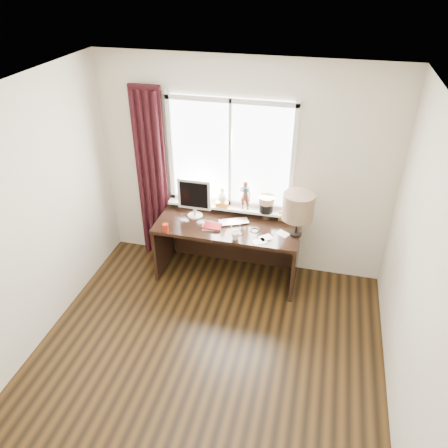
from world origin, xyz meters
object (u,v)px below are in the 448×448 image
(desk, at_px, (229,238))
(table_lamp, at_px, (298,207))
(mug, at_px, (235,235))
(red_cup, at_px, (165,228))
(laptop, at_px, (234,222))
(monitor, at_px, (194,196))

(desk, distance_m, table_lamp, 1.01)
(mug, bearing_deg, red_cup, -177.84)
(desk, relative_size, table_lamp, 3.27)
(laptop, distance_m, red_cup, 0.81)
(mug, distance_m, monitor, 0.73)
(red_cup, height_order, desk, red_cup)
(mug, bearing_deg, table_lamp, 21.14)
(monitor, xyz_separation_m, table_lamp, (1.23, -0.12, 0.09))
(laptop, distance_m, mug, 0.35)
(red_cup, distance_m, table_lamp, 1.52)
(mug, distance_m, red_cup, 0.82)
(laptop, distance_m, desk, 0.27)
(red_cup, height_order, table_lamp, table_lamp)
(mug, relative_size, monitor, 0.21)
(red_cup, bearing_deg, laptop, 26.46)
(table_lamp, bearing_deg, monitor, 174.24)
(mug, xyz_separation_m, monitor, (-0.59, 0.37, 0.23))
(monitor, relative_size, table_lamp, 0.94)
(mug, height_order, table_lamp, table_lamp)
(red_cup, relative_size, table_lamp, 0.18)
(mug, relative_size, red_cup, 1.09)
(desk, bearing_deg, red_cup, -149.12)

